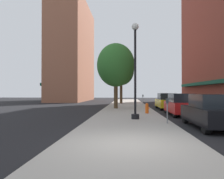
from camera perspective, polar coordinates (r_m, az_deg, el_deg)
ground_plane at (r=25.40m, az=13.09°, el=-4.65°), size 90.00×90.00×0.00m
sidewalk_slab at (r=26.07m, az=3.99°, el=-4.44°), size 4.80×50.00×0.12m
building_far_background at (r=46.05m, az=-10.12°, el=9.36°), size 6.80×18.00×19.64m
lamppost at (r=13.59m, az=6.05°, el=5.40°), size 0.48×0.48×5.90m
fire_hydrant at (r=17.28m, az=9.06°, el=-4.80°), size 0.33×0.26×0.79m
parking_meter_near at (r=28.94m, az=8.03°, el=-2.30°), size 0.14×0.09×1.31m
parking_meter_far at (r=11.89m, az=14.16°, el=-4.58°), size 0.14×0.09×1.31m
tree_near at (r=22.47m, az=0.99°, el=6.33°), size 3.84×3.84×6.62m
tree_mid at (r=32.54m, az=2.38°, el=4.87°), size 3.77×3.77×6.99m
car_black at (r=11.74m, az=24.23°, el=-5.28°), size 1.80×4.30×1.66m
car_red at (r=17.33m, az=17.45°, el=-3.81°), size 1.80×4.30×1.66m
car_yellow at (r=23.18m, az=13.96°, el=-3.03°), size 1.80×4.30×1.66m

